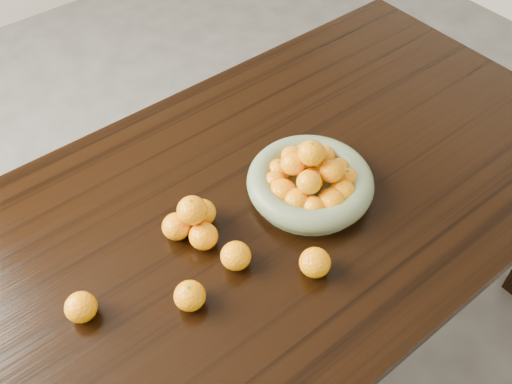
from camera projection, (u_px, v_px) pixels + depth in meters
ground at (252, 349)px, 1.97m from camera, size 5.00×5.00×0.00m
dining_table at (250, 232)px, 1.48m from camera, size 2.00×1.00×0.75m
fruit_bowl at (310, 180)px, 1.42m from camera, size 0.32×0.32×0.17m
orange_pyramid at (193, 221)px, 1.33m from camera, size 0.14×0.13×0.12m
loose_orange_0 at (190, 296)px, 1.21m from camera, size 0.07×0.07×0.06m
loose_orange_1 at (236, 256)px, 1.28m from camera, size 0.07×0.07×0.07m
loose_orange_2 at (315, 263)px, 1.27m from camera, size 0.07×0.07×0.07m
loose_orange_3 at (81, 307)px, 1.20m from camera, size 0.07×0.07×0.06m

